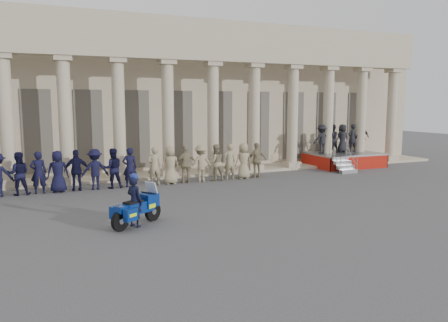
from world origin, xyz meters
TOP-DOWN VIEW (x-y plane):
  - ground at (0.00, 0.00)m, footprint 90.00×90.00m
  - building at (-0.00, 14.74)m, footprint 40.00×12.50m
  - officer_rank at (-2.93, 6.09)m, footprint 17.78×0.72m
  - reviewing_stand at (12.56, 7.77)m, footprint 4.39×4.18m
  - motorcycle at (-2.28, -0.78)m, footprint 1.87×1.46m
  - rider at (-2.38, -0.84)m, footprint 0.67×0.73m

SIDE VIEW (x-z plane):
  - ground at x=0.00m, z-range 0.00..0.00m
  - motorcycle at x=-2.28m, z-range -0.09..1.28m
  - rider at x=-2.38m, z-range -0.01..1.76m
  - officer_rank at x=-2.93m, z-range 0.00..1.91m
  - reviewing_stand at x=12.56m, z-range 0.13..2.82m
  - building at x=0.00m, z-range 0.02..9.02m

